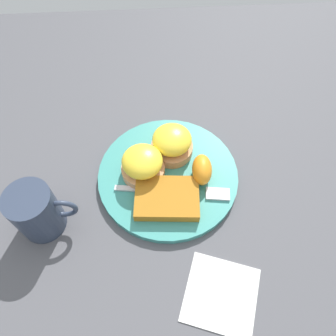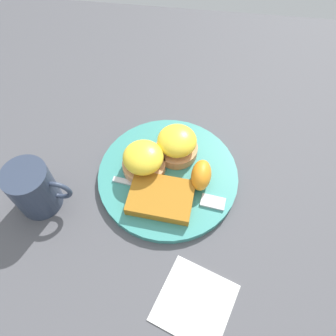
# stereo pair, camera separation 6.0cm
# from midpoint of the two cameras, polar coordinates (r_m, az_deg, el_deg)

# --- Properties ---
(ground_plane) EXTENTS (1.10, 1.10, 0.00)m
(ground_plane) POSITION_cam_midpoint_polar(r_m,az_deg,el_deg) (0.62, -2.72, -1.87)
(ground_plane) COLOR #4C4C51
(plate) EXTENTS (0.26, 0.26, 0.01)m
(plate) POSITION_cam_midpoint_polar(r_m,az_deg,el_deg) (0.62, -2.75, -1.54)
(plate) COLOR teal
(plate) RESTS_ON ground_plane
(sandwich_benedict_left) EXTENTS (0.08, 0.08, 0.06)m
(sandwich_benedict_left) POSITION_cam_midpoint_polar(r_m,az_deg,el_deg) (0.62, -2.08, 4.14)
(sandwich_benedict_left) COLOR tan
(sandwich_benedict_left) RESTS_ON plate
(sandwich_benedict_right) EXTENTS (0.08, 0.08, 0.06)m
(sandwich_benedict_right) POSITION_cam_midpoint_polar(r_m,az_deg,el_deg) (0.59, -7.31, 0.37)
(sandwich_benedict_right) COLOR tan
(sandwich_benedict_right) RESTS_ON plate
(hashbrown_patty) EXTENTS (0.12, 0.09, 0.02)m
(hashbrown_patty) POSITION_cam_midpoint_polar(r_m,az_deg,el_deg) (0.58, -3.14, -5.50)
(hashbrown_patty) COLOR #A96A1C
(hashbrown_patty) RESTS_ON plate
(orange_wedge) EXTENTS (0.04, 0.06, 0.04)m
(orange_wedge) POSITION_cam_midpoint_polar(r_m,az_deg,el_deg) (0.59, 3.09, -0.51)
(orange_wedge) COLOR orange
(orange_wedge) RESTS_ON plate
(fork) EXTENTS (0.21, 0.04, 0.00)m
(fork) POSITION_cam_midpoint_polar(r_m,az_deg,el_deg) (0.59, -0.80, -4.39)
(fork) COLOR silver
(fork) RESTS_ON plate
(cup) EXTENTS (0.11, 0.08, 0.10)m
(cup) POSITION_cam_midpoint_polar(r_m,az_deg,el_deg) (0.59, -24.62, -7.15)
(cup) COLOR #2D384C
(cup) RESTS_ON ground_plane
(napkin) EXTENTS (0.14, 0.14, 0.00)m
(napkin) POSITION_cam_midpoint_polar(r_m,az_deg,el_deg) (0.55, 5.97, -21.35)
(napkin) COLOR white
(napkin) RESTS_ON ground_plane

